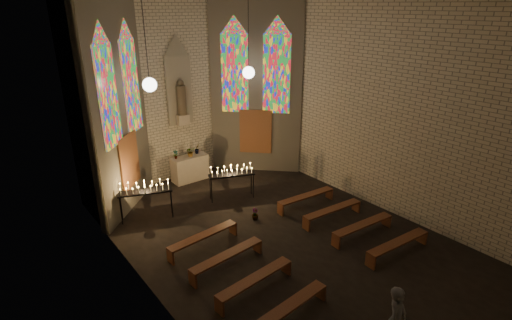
# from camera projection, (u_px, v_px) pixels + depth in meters

# --- Properties ---
(floor) EXTENTS (12.00, 12.00, 0.00)m
(floor) POSITION_uv_depth(u_px,v_px,m) (281.00, 239.00, 11.84)
(floor) COLOR black
(floor) RESTS_ON ground
(room) EXTENTS (8.22, 12.43, 7.00)m
(room) POSITION_uv_depth(u_px,v_px,m) (215.00, 96.00, 12.96)
(room) COLOR beige
(room) RESTS_ON ground
(altar) EXTENTS (1.40, 0.60, 1.00)m
(altar) POSITION_uv_depth(u_px,v_px,m) (190.00, 168.00, 15.66)
(altar) COLOR #B9AC97
(altar) RESTS_ON ground
(flower_vase_left) EXTENTS (0.21, 0.17, 0.35)m
(flower_vase_left) POSITION_uv_depth(u_px,v_px,m) (176.00, 154.00, 15.16)
(flower_vase_left) COLOR #4C723F
(flower_vase_left) RESTS_ON altar
(flower_vase_center) EXTENTS (0.37, 0.33, 0.38)m
(flower_vase_center) POSITION_uv_depth(u_px,v_px,m) (190.00, 152.00, 15.41)
(flower_vase_center) COLOR #4C723F
(flower_vase_center) RESTS_ON altar
(flower_vase_right) EXTENTS (0.26, 0.24, 0.39)m
(flower_vase_right) POSITION_uv_depth(u_px,v_px,m) (197.00, 149.00, 15.71)
(flower_vase_right) COLOR #4C723F
(flower_vase_right) RESTS_ON altar
(aisle_flower_pot) EXTENTS (0.22, 0.22, 0.39)m
(aisle_flower_pot) POSITION_uv_depth(u_px,v_px,m) (255.00, 214.00, 12.86)
(aisle_flower_pot) COLOR #4C723F
(aisle_flower_pot) RESTS_ON ground
(votive_stand_left) EXTENTS (1.70, 0.98, 1.23)m
(votive_stand_left) POSITION_uv_depth(u_px,v_px,m) (145.00, 189.00, 12.61)
(votive_stand_left) COLOR black
(votive_stand_left) RESTS_ON ground
(votive_stand_right) EXTENTS (1.64, 0.96, 1.18)m
(votive_stand_right) POSITION_uv_depth(u_px,v_px,m) (232.00, 172.00, 13.97)
(votive_stand_right) COLOR black
(votive_stand_right) RESTS_ON ground
(pew_left_0) EXTENTS (2.24, 0.49, 0.43)m
(pew_left_0) POSITION_uv_depth(u_px,v_px,m) (203.00, 237.00, 11.32)
(pew_left_0) COLOR #542A18
(pew_left_0) RESTS_ON ground
(pew_right_0) EXTENTS (2.24, 0.49, 0.43)m
(pew_right_0) POSITION_uv_depth(u_px,v_px,m) (306.00, 197.00, 13.65)
(pew_right_0) COLOR #542A18
(pew_right_0) RESTS_ON ground
(pew_left_1) EXTENTS (2.24, 0.49, 0.43)m
(pew_left_1) POSITION_uv_depth(u_px,v_px,m) (227.00, 257.00, 10.44)
(pew_left_1) COLOR #542A18
(pew_left_1) RESTS_ON ground
(pew_right_1) EXTENTS (2.24, 0.49, 0.43)m
(pew_right_1) POSITION_uv_depth(u_px,v_px,m) (332.00, 211.00, 12.76)
(pew_right_1) COLOR #542A18
(pew_right_1) RESTS_ON ground
(pew_left_2) EXTENTS (2.24, 0.49, 0.43)m
(pew_left_2) POSITION_uv_depth(u_px,v_px,m) (255.00, 280.00, 9.55)
(pew_left_2) COLOR #542A18
(pew_left_2) RESTS_ON ground
(pew_right_2) EXTENTS (2.24, 0.49, 0.43)m
(pew_right_2) POSITION_uv_depth(u_px,v_px,m) (363.00, 226.00, 11.88)
(pew_right_2) COLOR #542A18
(pew_right_2) RESTS_ON ground
(pew_left_3) EXTENTS (2.24, 0.49, 0.43)m
(pew_left_3) POSITION_uv_depth(u_px,v_px,m) (289.00, 308.00, 8.67)
(pew_left_3) COLOR #542A18
(pew_left_3) RESTS_ON ground
(pew_right_3) EXTENTS (2.24, 0.49, 0.43)m
(pew_right_3) POSITION_uv_depth(u_px,v_px,m) (398.00, 244.00, 11.00)
(pew_right_3) COLOR #542A18
(pew_right_3) RESTS_ON ground
(visitor) EXTENTS (0.62, 0.49, 1.47)m
(visitor) POSITION_uv_depth(u_px,v_px,m) (396.00, 319.00, 7.83)
(visitor) COLOR #4B4C55
(visitor) RESTS_ON ground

